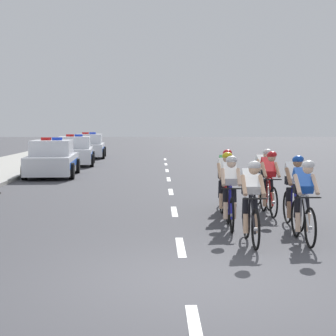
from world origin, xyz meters
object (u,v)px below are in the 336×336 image
Objects in this scene: police_car_nearest at (52,160)px; police_car_second at (75,152)px; cyclist_fifth at (225,184)px; cyclist_eighth at (264,177)px; cyclist_lead at (251,201)px; cyclist_sixth at (269,182)px; cyclist_fourth at (294,190)px; cyclist_second at (304,200)px; cyclist_third at (230,191)px; police_car_third at (89,147)px; cyclist_seventh at (226,178)px.

police_car_nearest and police_car_second have the same top height.
cyclist_eighth is (1.17, 1.50, 0.00)m from cyclist_fifth.
cyclist_lead is 20.24m from police_car_second.
police_car_nearest is at bearing 125.29° from cyclist_sixth.
cyclist_fifth is (-1.28, 1.34, 0.00)m from cyclist_fourth.
cyclist_fifth is at bearing 92.34° from cyclist_lead.
cyclist_second is 1.80m from cyclist_third.
police_car_third is at bearing 104.63° from cyclist_fifth.
police_car_second is at bearing 109.78° from cyclist_fifth.
cyclist_seventh is at bearing -55.88° from police_car_nearest.
cyclist_fourth is at bearing -66.63° from cyclist_seventh.
cyclist_sixth is 0.38× the size of police_car_second.
cyclist_second is 3.15m from cyclist_sixth.
cyclist_lead is 0.38× the size of police_car_nearest.
police_car_third reaches higher than cyclist_third.
cyclist_seventh is 0.38× the size of police_car_third.
cyclist_second is 14.76m from police_car_nearest.
police_car_third reaches higher than cyclist_fifth.
cyclist_second is 20.43m from police_car_second.
cyclist_fifth is 0.38× the size of police_car_second.
cyclist_second and cyclist_fourth have the same top height.
police_car_nearest is at bearing 118.28° from cyclist_second.
cyclist_lead and cyclist_seventh have the same top height.
cyclist_second is at bearing -96.93° from cyclist_fourth.
cyclist_second is 26.33m from police_car_third.
cyclist_sixth is 1.00× the size of cyclist_seventh.
police_car_third is at bearing 106.70° from cyclist_fourth.
police_car_third reaches higher than cyclist_sixth.
police_car_third is at bearing 108.54° from cyclist_eighth.
cyclist_third is 1.00× the size of cyclist_eighth.
police_car_nearest is at bearing -90.00° from police_car_third.
police_car_third is (-6.99, 25.39, -0.11)m from cyclist_second.
police_car_third is at bearing 90.01° from police_car_second.
cyclist_fourth and cyclist_sixth have the same top height.
cyclist_third is at bearing 130.29° from cyclist_second.
cyclist_sixth is at bearing 17.52° from cyclist_fifth.
police_car_nearest is 12.39m from police_car_third.
police_car_nearest reaches higher than cyclist_eighth.
police_car_third reaches higher than cyclist_eighth.
cyclist_seventh is 10.79m from police_car_nearest.
cyclist_lead is at bearing -125.76° from cyclist_fourth.
cyclist_fifth is at bearing 111.32° from cyclist_second.
police_car_third is at bearing 103.26° from cyclist_lead.
cyclist_sixth is 12.06m from police_car_nearest.
cyclist_fourth and cyclist_eighth have the same top height.
cyclist_fourth is 1.00× the size of cyclist_seventh.
cyclist_third is at bearing -63.38° from police_car_nearest.
cyclist_third is at bearing -76.36° from police_car_third.
cyclist_seventh is at bearing 89.47° from cyclist_lead.
cyclist_second is 1.00× the size of cyclist_fourth.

